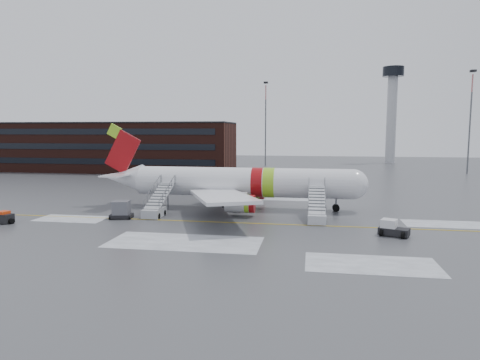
% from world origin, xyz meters
% --- Properties ---
extents(ground, '(260.00, 260.00, 0.00)m').
position_xyz_m(ground, '(0.00, 0.00, 0.00)').
color(ground, '#494C4F').
rests_on(ground, ground).
extents(airliner, '(35.03, 32.97, 11.18)m').
position_xyz_m(airliner, '(-4.44, 7.81, 3.42)').
color(airliner, white).
rests_on(airliner, ground).
extents(airstair_fwd, '(2.05, 7.70, 3.48)m').
position_xyz_m(airstair_fwd, '(6.03, 1.28, 1.06)').
color(airstair_fwd, silver).
rests_on(airstair_fwd, ground).
extents(airstair_aft, '(2.05, 7.70, 3.48)m').
position_xyz_m(airstair_aft, '(-12.92, 1.28, 1.06)').
color(airstair_aft, '#A6A9AD').
rests_on(airstair_aft, ground).
extents(pushback_tug, '(3.12, 2.79, 1.58)m').
position_xyz_m(pushback_tug, '(13.19, -4.27, 0.70)').
color(pushback_tug, black).
rests_on(pushback_tug, ground).
extents(uld_container, '(2.80, 2.26, 2.05)m').
position_xyz_m(uld_container, '(-16.45, -0.72, 0.96)').
color(uld_container, black).
rests_on(uld_container, ground).
extents(baggage_tractor, '(2.70, 1.56, 1.35)m').
position_xyz_m(baggage_tractor, '(-28.10, -5.41, 0.57)').
color(baggage_tractor, black).
rests_on(baggage_tractor, ground).
extents(terminal_building, '(62.00, 16.11, 12.30)m').
position_xyz_m(terminal_building, '(-45.00, 54.98, 6.20)').
color(terminal_building, '#3F1E16').
rests_on(terminal_building, ground).
extents(control_tower, '(6.40, 6.40, 30.00)m').
position_xyz_m(control_tower, '(30.00, 95.00, 18.75)').
color(control_tower, '#B2B5BA').
rests_on(control_tower, ground).
extents(light_mast_far_ne, '(1.20, 1.20, 24.25)m').
position_xyz_m(light_mast_far_ne, '(42.00, 62.00, 13.84)').
color(light_mast_far_ne, '#595B60').
rests_on(light_mast_far_ne, ground).
extents(light_mast_far_n, '(1.20, 1.20, 24.25)m').
position_xyz_m(light_mast_far_n, '(-8.00, 78.00, 13.84)').
color(light_mast_far_n, '#595B60').
rests_on(light_mast_far_n, ground).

